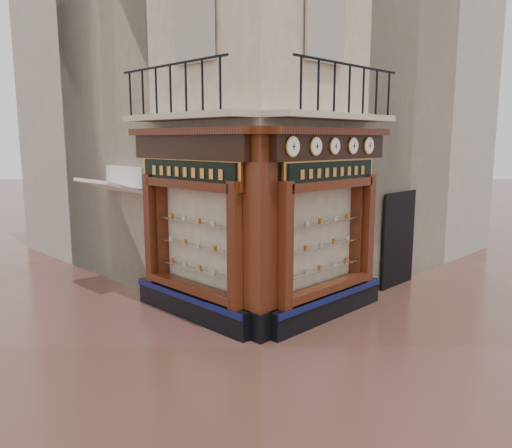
{
  "coord_description": "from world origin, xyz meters",
  "views": [
    {
      "loc": [
        -0.1,
        -8.6,
        3.73
      ],
      "look_at": [
        -0.08,
        2.0,
        1.95
      ],
      "focal_mm": 35.0,
      "sensor_mm": 36.0,
      "label": 1
    }
  ],
  "objects_px": {
    "clock_d": "(353,146)",
    "clock_e": "(369,146)",
    "clock_a": "(293,147)",
    "signboard_left": "(188,172)",
    "corner_pilaster": "(260,237)",
    "clock_c": "(335,146)",
    "awning": "(114,291)",
    "signboard_right": "(332,172)",
    "clock_b": "(316,146)"
  },
  "relations": [
    {
      "from": "awning",
      "to": "clock_a",
      "type": "bearing_deg",
      "value": -170.03
    },
    {
      "from": "clock_c",
      "to": "clock_e",
      "type": "bearing_deg",
      "value": 0.0
    },
    {
      "from": "clock_a",
      "to": "signboard_left",
      "type": "distance_m",
      "value": 2.35
    },
    {
      "from": "clock_e",
      "to": "clock_a",
      "type": "bearing_deg",
      "value": -180.0
    },
    {
      "from": "corner_pilaster",
      "to": "signboard_right",
      "type": "bearing_deg",
      "value": -10.25
    },
    {
      "from": "awning",
      "to": "signboard_right",
      "type": "height_order",
      "value": "signboard_right"
    },
    {
      "from": "clock_c",
      "to": "clock_d",
      "type": "relative_size",
      "value": 0.96
    },
    {
      "from": "signboard_right",
      "to": "clock_b",
      "type": "bearing_deg",
      "value": -170.81
    },
    {
      "from": "clock_b",
      "to": "clock_c",
      "type": "xyz_separation_m",
      "value": [
        0.42,
        0.42,
        0.0
      ]
    },
    {
      "from": "clock_b",
      "to": "clock_d",
      "type": "relative_size",
      "value": 1.03
    },
    {
      "from": "clock_b",
      "to": "clock_d",
      "type": "distance_m",
      "value": 1.24
    },
    {
      "from": "clock_a",
      "to": "clock_e",
      "type": "xyz_separation_m",
      "value": [
        1.77,
        1.77,
        -0.0
      ]
    },
    {
      "from": "awning",
      "to": "clock_e",
      "type": "bearing_deg",
      "value": -146.22
    },
    {
      "from": "clock_b",
      "to": "awning",
      "type": "xyz_separation_m",
      "value": [
        -4.7,
        2.48,
        -3.62
      ]
    },
    {
      "from": "clock_c",
      "to": "clock_d",
      "type": "xyz_separation_m",
      "value": [
        0.45,
        0.45,
        0.0
      ]
    },
    {
      "from": "corner_pilaster",
      "to": "clock_c",
      "type": "height_order",
      "value": "corner_pilaster"
    },
    {
      "from": "signboard_right",
      "to": "clock_a",
      "type": "bearing_deg",
      "value": -175.35
    },
    {
      "from": "awning",
      "to": "signboard_right",
      "type": "distance_m",
      "value": 6.27
    },
    {
      "from": "clock_a",
      "to": "clock_d",
      "type": "xyz_separation_m",
      "value": [
        1.35,
        1.35,
        0.0
      ]
    },
    {
      "from": "corner_pilaster",
      "to": "clock_e",
      "type": "bearing_deg",
      "value": -8.39
    },
    {
      "from": "clock_a",
      "to": "clock_c",
      "type": "relative_size",
      "value": 1.13
    },
    {
      "from": "clock_c",
      "to": "awning",
      "type": "distance_m",
      "value": 6.6
    },
    {
      "from": "clock_e",
      "to": "signboard_left",
      "type": "height_order",
      "value": "clock_e"
    },
    {
      "from": "clock_b",
      "to": "clock_c",
      "type": "relative_size",
      "value": 1.07
    },
    {
      "from": "corner_pilaster",
      "to": "clock_c",
      "type": "xyz_separation_m",
      "value": [
        1.48,
        0.88,
        1.67
      ]
    },
    {
      "from": "awning",
      "to": "signboard_left",
      "type": "bearing_deg",
      "value": -176.38
    },
    {
      "from": "clock_b",
      "to": "clock_d",
      "type": "height_order",
      "value": "clock_b"
    },
    {
      "from": "clock_c",
      "to": "signboard_right",
      "type": "distance_m",
      "value": 0.54
    },
    {
      "from": "clock_c",
      "to": "awning",
      "type": "height_order",
      "value": "clock_c"
    },
    {
      "from": "clock_b",
      "to": "signboard_right",
      "type": "xyz_separation_m",
      "value": [
        0.41,
        0.56,
        -0.52
      ]
    },
    {
      "from": "clock_c",
      "to": "signboard_left",
      "type": "distance_m",
      "value": 2.99
    },
    {
      "from": "awning",
      "to": "signboard_right",
      "type": "relative_size",
      "value": 0.78
    },
    {
      "from": "clock_a",
      "to": "clock_d",
      "type": "bearing_deg",
      "value": 0.0
    },
    {
      "from": "clock_e",
      "to": "awning",
      "type": "bearing_deg",
      "value": 123.78
    },
    {
      "from": "clock_b",
      "to": "signboard_right",
      "type": "bearing_deg",
      "value": 9.19
    },
    {
      "from": "clock_b",
      "to": "signboard_left",
      "type": "height_order",
      "value": "clock_b"
    },
    {
      "from": "clock_e",
      "to": "awning",
      "type": "xyz_separation_m",
      "value": [
        -5.99,
        1.19,
        -3.62
      ]
    },
    {
      "from": "signboard_left",
      "to": "signboard_right",
      "type": "relative_size",
      "value": 1.07
    },
    {
      "from": "corner_pilaster",
      "to": "clock_c",
      "type": "distance_m",
      "value": 2.4
    },
    {
      "from": "clock_d",
      "to": "clock_e",
      "type": "bearing_deg",
      "value": 0.0
    },
    {
      "from": "signboard_left",
      "to": "signboard_right",
      "type": "xyz_separation_m",
      "value": [
        2.92,
        0.0,
        0.0
      ]
    },
    {
      "from": "corner_pilaster",
      "to": "signboard_left",
      "type": "bearing_deg",
      "value": 100.25
    },
    {
      "from": "clock_a",
      "to": "awning",
      "type": "relative_size",
      "value": 0.23
    },
    {
      "from": "awning",
      "to": "clock_c",
      "type": "bearing_deg",
      "value": -156.88
    },
    {
      "from": "clock_e",
      "to": "signboard_right",
      "type": "height_order",
      "value": "clock_e"
    },
    {
      "from": "clock_a",
      "to": "clock_b",
      "type": "xyz_separation_m",
      "value": [
        0.48,
        0.48,
        -0.0
      ]
    },
    {
      "from": "corner_pilaster",
      "to": "clock_d",
      "type": "height_order",
      "value": "corner_pilaster"
    },
    {
      "from": "signboard_left",
      "to": "corner_pilaster",
      "type": "bearing_deg",
      "value": -169.75
    },
    {
      "from": "clock_a",
      "to": "clock_d",
      "type": "distance_m",
      "value": 1.91
    },
    {
      "from": "corner_pilaster",
      "to": "awning",
      "type": "xyz_separation_m",
      "value": [
        -3.64,
        2.93,
        -1.95
      ]
    }
  ]
}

